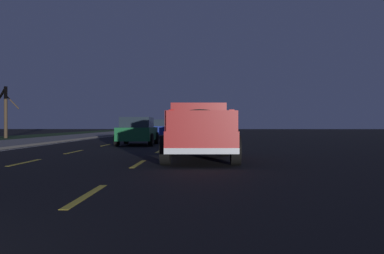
# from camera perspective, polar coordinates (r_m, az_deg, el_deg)

# --- Properties ---
(ground) EXTENTS (144.00, 144.00, 0.00)m
(ground) POSITION_cam_1_polar(r_m,az_deg,el_deg) (29.90, -5.53, -1.85)
(ground) COLOR black
(sidewalk_shoulder) EXTENTS (108.00, 4.00, 0.12)m
(sidewalk_shoulder) POSITION_cam_1_polar(r_m,az_deg,el_deg) (31.68, -19.03, -1.63)
(sidewalk_shoulder) COLOR gray
(sidewalk_shoulder) RESTS_ON ground
(lane_markings) EXTENTS (108.05, 7.04, 0.01)m
(lane_markings) POSITION_cam_1_polar(r_m,az_deg,el_deg) (33.66, -10.04, -1.60)
(lane_markings) COLOR yellow
(lane_markings) RESTS_ON ground
(pickup_truck) EXTENTS (5.49, 2.42, 1.87)m
(pickup_truck) POSITION_cam_1_polar(r_m,az_deg,el_deg) (14.31, 0.87, -0.35)
(pickup_truck) COLOR maroon
(pickup_truck) RESTS_ON ground
(sedan_tan) EXTENTS (4.44, 2.09, 1.54)m
(sedan_tan) POSITION_cam_1_polar(r_m,az_deg,el_deg) (27.78, 1.58, -0.40)
(sedan_tan) COLOR #9E845B
(sedan_tan) RESTS_ON ground
(sedan_blue) EXTENTS (4.44, 2.09, 1.54)m
(sedan_blue) POSITION_cam_1_polar(r_m,az_deg,el_deg) (37.53, -3.91, -0.20)
(sedan_blue) COLOR navy
(sedan_blue) RESTS_ON ground
(sedan_green) EXTENTS (4.42, 2.05, 1.54)m
(sedan_green) POSITION_cam_1_polar(r_m,az_deg,el_deg) (24.57, -7.09, -0.51)
(sedan_green) COLOR #14592D
(sedan_green) RESTS_ON ground
(bare_tree_far) EXTENTS (0.90, 1.81, 4.32)m
(bare_tree_far) POSITION_cam_1_polar(r_m,az_deg,el_deg) (39.42, -23.10, 1.99)
(bare_tree_far) COLOR #423323
(bare_tree_far) RESTS_ON ground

